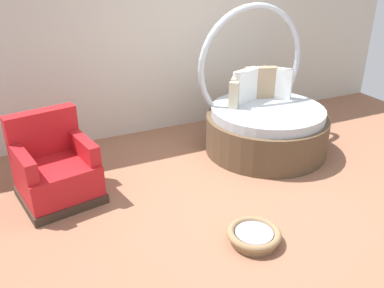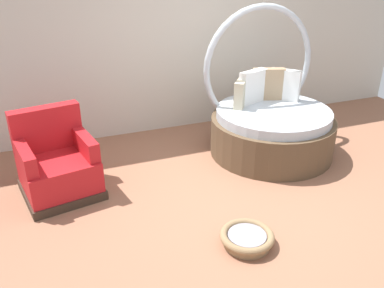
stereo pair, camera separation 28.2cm
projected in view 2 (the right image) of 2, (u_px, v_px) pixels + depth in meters
The scene contains 5 objects.
ground_plane at pixel (241, 195), 4.61m from camera, with size 8.00×8.00×0.02m, color #936047.
back_wall at pixel (176, 30), 5.82m from camera, with size 8.00×0.12×2.94m, color beige.
round_daybed at pixel (270, 123), 5.44m from camera, with size 1.63×1.63×1.90m.
red_armchair at pixel (57, 166), 4.52m from camera, with size 0.93×0.93×0.94m.
pet_basket at pixel (247, 238), 3.78m from camera, with size 0.51×0.51×0.13m.
Camera 2 is at (-1.93, -3.45, 2.48)m, focal length 38.07 mm.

